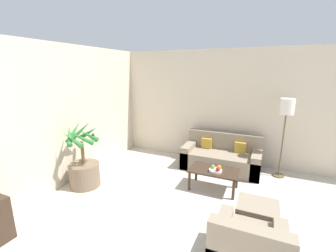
{
  "coord_description": "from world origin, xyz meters",
  "views": [
    {
      "loc": [
        0.36,
        0.81,
        2.21
      ],
      "look_at": [
        -1.62,
        5.26,
        1.0
      ],
      "focal_mm": 24.0,
      "sensor_mm": 36.0,
      "label": 1
    }
  ],
  "objects": [
    {
      "name": "apple_red",
      "position": [
        -0.33,
        4.59,
        0.48
      ],
      "size": [
        0.08,
        0.08,
        0.08
      ],
      "color": "red",
      "rests_on": "fruit_bowl"
    },
    {
      "name": "coffee_table",
      "position": [
        -0.43,
        4.72,
        0.34
      ],
      "size": [
        0.9,
        0.53,
        0.4
      ],
      "color": "#38281E",
      "rests_on": "ground_plane"
    },
    {
      "name": "floor_lamp",
      "position": [
        0.73,
        5.82,
        1.4
      ],
      "size": [
        0.28,
        0.28,
        1.67
      ],
      "color": "brown",
      "rests_on": "ground_plane"
    },
    {
      "name": "fruit_bowl",
      "position": [
        -0.38,
        4.64,
        0.42
      ],
      "size": [
        0.24,
        0.24,
        0.04
      ],
      "color": "beige",
      "rests_on": "coffee_table"
    },
    {
      "name": "potted_palm",
      "position": [
        -2.75,
        3.82,
        0.4
      ],
      "size": [
        0.69,
        0.69,
        1.28
      ],
      "color": "brown",
      "rests_on": "ground_plane"
    },
    {
      "name": "ottoman",
      "position": [
        0.39,
        3.87,
        0.2
      ],
      "size": [
        0.56,
        0.49,
        0.39
      ],
      "color": "gray",
      "rests_on": "ground_plane"
    },
    {
      "name": "orange_fruit",
      "position": [
        -0.33,
        4.68,
        0.48
      ],
      "size": [
        0.08,
        0.08,
        0.08
      ],
      "color": "orange",
      "rests_on": "fruit_bowl"
    },
    {
      "name": "wall_left",
      "position": [
        -3.18,
        3.09,
        1.35
      ],
      "size": [
        0.06,
        7.78,
        2.7
      ],
      "color": "beige",
      "rests_on": "ground_plane"
    },
    {
      "name": "sofa_loveseat",
      "position": [
        -0.48,
        5.7,
        0.27
      ],
      "size": [
        1.71,
        0.79,
        0.8
      ],
      "color": "gray",
      "rests_on": "ground_plane"
    },
    {
      "name": "apple_green",
      "position": [
        -0.44,
        4.67,
        0.48
      ],
      "size": [
        0.07,
        0.07,
        0.07
      ],
      "color": "olive",
      "rests_on": "fruit_bowl"
    },
    {
      "name": "wall_back",
      "position": [
        0.0,
        6.21,
        1.35
      ],
      "size": [
        7.9,
        0.06,
        2.7
      ],
      "color": "beige",
      "rests_on": "ground_plane"
    }
  ]
}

